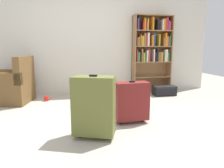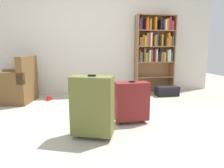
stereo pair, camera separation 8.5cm
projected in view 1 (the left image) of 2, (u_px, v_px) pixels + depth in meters
name	position (u px, v px, depth m)	size (l,w,h in m)	color
ground_plane	(106.00, 123.00, 2.86)	(10.28, 10.28, 0.00)	#B2A899
back_wall	(90.00, 37.00, 4.63)	(5.87, 0.10, 2.60)	beige
bookshelf	(152.00, 49.00, 4.78)	(0.92, 0.27, 1.80)	olive
armchair	(13.00, 87.00, 3.90)	(0.82, 0.82, 0.90)	brown
mug	(46.00, 99.00, 4.05)	(0.12, 0.08, 0.10)	red
storage_box	(164.00, 90.00, 4.54)	(0.50, 0.27, 0.21)	black
suitcase_dark_red	(132.00, 101.00, 2.83)	(0.48, 0.23, 0.60)	maroon
suitcase_olive	(94.00, 106.00, 2.32)	(0.53, 0.39, 0.75)	brown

